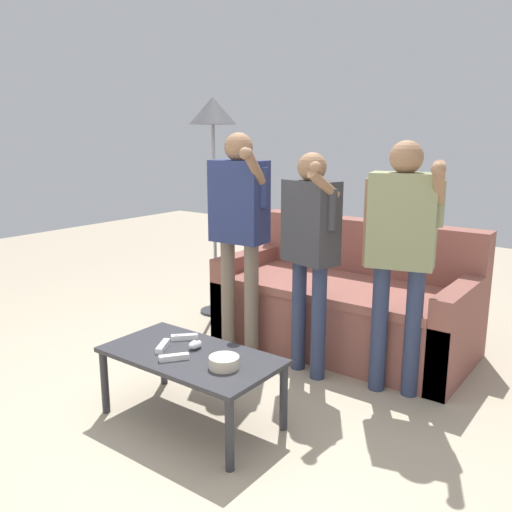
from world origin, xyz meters
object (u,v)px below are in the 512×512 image
at_px(player_right, 401,240).
at_px(player_left, 239,218).
at_px(coffee_table, 191,362).
at_px(game_remote_nunchuk, 195,344).
at_px(game_remote_wand_near, 184,337).
at_px(game_remote_wand_spare, 174,357).
at_px(snack_bowl, 224,362).
at_px(floor_lamp, 213,124).
at_px(couch, 346,304).
at_px(player_center, 310,239).
at_px(game_remote_wand_far, 163,346).

bearing_deg(player_right, player_left, -176.71).
xyz_separation_m(coffee_table, game_remote_nunchuk, (-0.03, 0.07, 0.07)).
distance_m(game_remote_wand_near, game_remote_wand_spare, 0.29).
distance_m(coffee_table, snack_bowl, 0.28).
height_order(coffee_table, floor_lamp, floor_lamp).
relative_size(game_remote_wand_near, game_remote_wand_spare, 0.91).
distance_m(couch, player_right, 1.02).
distance_m(game_remote_nunchuk, floor_lamp, 2.18).
height_order(coffee_table, game_remote_wand_near, game_remote_wand_near).
distance_m(floor_lamp, game_remote_wand_spare, 2.31).
distance_m(player_center, player_right, 0.57).
height_order(coffee_table, game_remote_wand_far, game_remote_wand_far).
height_order(snack_bowl, player_left, player_left).
distance_m(player_right, game_remote_wand_far, 1.49).
bearing_deg(player_center, coffee_table, -102.13).
distance_m(game_remote_wand_near, game_remote_wand_far, 0.17).
xyz_separation_m(couch, game_remote_wand_near, (-0.33, -1.38, 0.10)).
bearing_deg(game_remote_wand_far, snack_bowl, 1.68).
xyz_separation_m(snack_bowl, game_remote_wand_near, (-0.43, 0.16, -0.01)).
relative_size(couch, coffee_table, 1.87).
relative_size(player_center, player_right, 0.95).
bearing_deg(game_remote_wand_near, floor_lamp, 124.71).
bearing_deg(snack_bowl, game_remote_wand_spare, -162.70).
height_order(couch, game_remote_wand_far, couch).
bearing_deg(player_center, couch, 93.61).
xyz_separation_m(game_remote_nunchuk, player_right, (0.79, 0.92, 0.54)).
bearing_deg(player_center, floor_lamp, 155.71).
bearing_deg(player_right, game_remote_wand_far, -132.02).
bearing_deg(couch, coffee_table, -95.94).
relative_size(player_center, game_remote_wand_near, 10.83).
distance_m(player_right, game_remote_wand_spare, 1.45).
distance_m(coffee_table, player_center, 1.09).
relative_size(coffee_table, game_remote_wand_far, 6.19).
relative_size(coffee_table, player_right, 0.64).
xyz_separation_m(snack_bowl, game_remote_wand_far, (-0.43, -0.01, -0.01)).
height_order(coffee_table, game_remote_nunchuk, game_remote_nunchuk).
distance_m(player_left, player_right, 1.15).
height_order(player_left, game_remote_wand_spare, player_left).
bearing_deg(floor_lamp, player_center, -24.29).
height_order(game_remote_nunchuk, player_right, player_right).
bearing_deg(player_left, player_right, 3.29).
distance_m(snack_bowl, player_left, 1.28).
height_order(game_remote_wand_near, game_remote_wand_far, same).
relative_size(snack_bowl, game_remote_wand_spare, 1.06).
bearing_deg(game_remote_wand_far, floor_lamp, 121.65).
relative_size(coffee_table, game_remote_wand_spare, 6.65).
distance_m(couch, player_left, 1.05).
distance_m(game_remote_nunchuk, player_right, 1.33).
bearing_deg(player_right, game_remote_wand_spare, -124.91).
xyz_separation_m(coffee_table, floor_lamp, (-1.12, 1.50, 1.30)).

